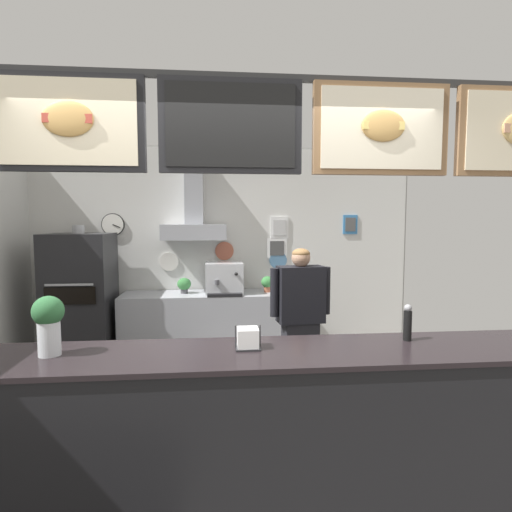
% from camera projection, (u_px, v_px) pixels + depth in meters
% --- Properties ---
extents(ground_plane, '(6.69, 6.69, 0.00)m').
position_uv_depth(ground_plane, '(231.00, 467.00, 3.04)').
color(ground_plane, '#514C47').
extents(back_wall_assembly, '(5.15, 3.29, 2.80)m').
position_uv_depth(back_wall_assembly, '(222.00, 244.00, 5.43)').
color(back_wall_assembly, '#9E9E99').
rests_on(back_wall_assembly, ground_plane).
extents(service_counter, '(4.42, 0.61, 1.05)m').
position_uv_depth(service_counter, '(233.00, 438.00, 2.45)').
color(service_counter, black).
rests_on(service_counter, ground_plane).
extents(back_prep_counter, '(2.27, 0.61, 0.88)m').
position_uv_depth(back_prep_counter, '(211.00, 327.00, 5.35)').
color(back_prep_counter, '#A3A5AD').
rests_on(back_prep_counter, ground_plane).
extents(pizza_oven, '(0.75, 0.75, 1.76)m').
position_uv_depth(pizza_oven, '(81.00, 301.00, 5.06)').
color(pizza_oven, '#232326').
rests_on(pizza_oven, ground_plane).
extents(shop_worker, '(0.59, 0.27, 1.56)m').
position_uv_depth(shop_worker, '(300.00, 324.00, 3.93)').
color(shop_worker, '#232328').
rests_on(shop_worker, ground_plane).
extents(espresso_machine, '(0.47, 0.49, 0.40)m').
position_uv_depth(espresso_machine, '(224.00, 278.00, 5.29)').
color(espresso_machine, silver).
rests_on(espresso_machine, back_prep_counter).
extents(potted_sage, '(0.18, 0.18, 0.20)m').
position_uv_depth(potted_sage, '(184.00, 285.00, 5.29)').
color(potted_sage, '#4C4C51').
rests_on(potted_sage, back_prep_counter).
extents(potted_basil, '(0.17, 0.17, 0.21)m').
position_uv_depth(potted_basil, '(267.00, 283.00, 5.39)').
color(potted_basil, '#9E563D').
rests_on(potted_basil, back_prep_counter).
extents(napkin_holder, '(0.16, 0.15, 0.14)m').
position_uv_depth(napkin_holder, '(248.00, 339.00, 2.47)').
color(napkin_holder, '#262628').
rests_on(napkin_holder, service_counter).
extents(pepper_grinder, '(0.05, 0.05, 0.23)m').
position_uv_depth(pepper_grinder, '(408.00, 323.00, 2.62)').
color(pepper_grinder, black).
rests_on(pepper_grinder, service_counter).
extents(basil_vase, '(0.17, 0.17, 0.34)m').
position_uv_depth(basil_vase, '(49.00, 324.00, 2.33)').
color(basil_vase, silver).
rests_on(basil_vase, service_counter).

